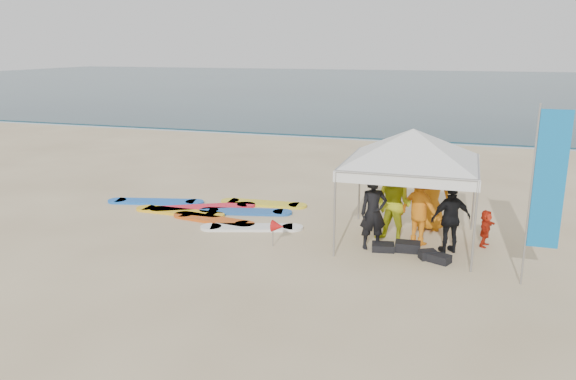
# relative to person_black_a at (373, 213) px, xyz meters

# --- Properties ---
(ground) EXTENTS (120.00, 120.00, 0.00)m
(ground) POSITION_rel_person_black_a_xyz_m (-1.86, -2.51, -0.85)
(ground) COLOR beige
(ground) RESTS_ON ground
(ocean) EXTENTS (160.00, 84.00, 0.08)m
(ocean) POSITION_rel_person_black_a_xyz_m (-1.86, 57.49, -0.81)
(ocean) COLOR #0C2633
(ocean) RESTS_ON ground
(shoreline_foam) EXTENTS (160.00, 1.20, 0.01)m
(shoreline_foam) POSITION_rel_person_black_a_xyz_m (-1.86, 15.69, -0.85)
(shoreline_foam) COLOR silver
(shoreline_foam) RESTS_ON ground
(person_black_a) EXTENTS (0.74, 0.64, 1.71)m
(person_black_a) POSITION_rel_person_black_a_xyz_m (0.00, 0.00, 0.00)
(person_black_a) COLOR black
(person_black_a) RESTS_ON ground
(person_yellow) EXTENTS (1.09, 0.97, 1.86)m
(person_yellow) POSITION_rel_person_black_a_xyz_m (0.38, 0.55, 0.08)
(person_yellow) COLOR #BDC61B
(person_yellow) RESTS_ON ground
(person_orange_a) EXTENTS (1.34, 1.15, 1.79)m
(person_orange_a) POSITION_rel_person_black_a_xyz_m (1.00, 0.63, 0.04)
(person_orange_a) COLOR orange
(person_orange_a) RESTS_ON ground
(person_black_b) EXTENTS (1.00, 0.79, 1.59)m
(person_black_b) POSITION_rel_person_black_a_xyz_m (1.70, 0.27, -0.06)
(person_black_b) COLOR black
(person_black_b) RESTS_ON ground
(person_orange_b) EXTENTS (0.95, 0.62, 1.95)m
(person_orange_b) POSITION_rel_person_black_a_xyz_m (1.15, 1.81, 0.12)
(person_orange_b) COLOR orange
(person_orange_b) RESTS_ON ground
(person_seated) EXTENTS (0.45, 0.85, 0.87)m
(person_seated) POSITION_rel_person_black_a_xyz_m (2.47, 0.93, -0.42)
(person_seated) COLOR red
(person_seated) RESTS_ON ground
(canopy_tent) EXTENTS (4.11, 4.11, 3.10)m
(canopy_tent) POSITION_rel_person_black_a_xyz_m (0.73, 0.67, 1.85)
(canopy_tent) COLOR #A5A5A8
(canopy_tent) RESTS_ON ground
(feather_flag) EXTENTS (0.59, 0.04, 3.53)m
(feather_flag) POSITION_rel_person_black_a_xyz_m (3.38, -1.15, 1.22)
(feather_flag) COLOR #A5A5A8
(feather_flag) RESTS_ON ground
(marker_pennant) EXTENTS (0.28, 0.28, 0.64)m
(marker_pennant) POSITION_rel_person_black_a_xyz_m (-2.10, -0.58, -0.36)
(marker_pennant) COLOR #A5A5A8
(marker_pennant) RESTS_ON ground
(gear_pile) EXTENTS (1.81, 0.90, 0.22)m
(gear_pile) POSITION_rel_person_black_a_xyz_m (0.88, -0.15, -0.76)
(gear_pile) COLOR black
(gear_pile) RESTS_ON ground
(surfboard_spread) EXTENTS (5.91, 3.12, 0.07)m
(surfboard_spread) POSITION_rel_person_black_a_xyz_m (-4.71, 1.50, -0.82)
(surfboard_spread) COLOR yellow
(surfboard_spread) RESTS_ON ground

